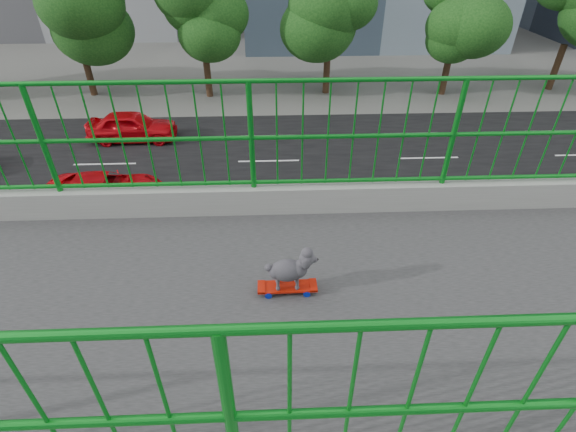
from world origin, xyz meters
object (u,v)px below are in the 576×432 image
(skateboard, at_px, (287,287))
(car_2, at_px, (104,191))
(poodle, at_px, (290,268))
(car_4, at_px, (132,126))
(car_5, at_px, (518,292))

(skateboard, xyz_separation_m, car_2, (-12.24, -7.02, -6.38))
(poodle, bearing_deg, car_4, -158.62)
(poodle, bearing_deg, car_5, 129.38)
(car_5, bearing_deg, poodle, -49.89)
(skateboard, bearing_deg, car_4, -158.68)
(car_2, bearing_deg, poodle, -150.11)
(car_4, bearing_deg, poodle, -157.89)
(car_2, bearing_deg, car_4, 4.78)
(poodle, distance_m, car_2, 15.59)
(car_2, xyz_separation_m, car_5, (6.40, 13.98, 0.12))
(skateboard, height_order, car_4, skateboard)
(car_2, relative_size, car_4, 1.04)
(poodle, xyz_separation_m, car_5, (-5.84, 6.94, -6.47))
(poodle, distance_m, car_4, 21.14)
(skateboard, relative_size, car_5, 0.10)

